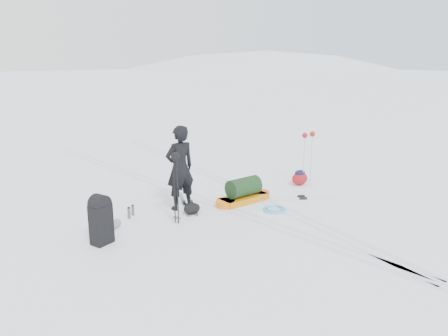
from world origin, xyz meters
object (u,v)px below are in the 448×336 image
(skier, at_px, (180,168))
(pulk_sled, at_px, (244,193))
(expedition_rucksack, at_px, (102,220))
(ski_poles_black, at_px, (176,165))

(skier, height_order, pulk_sled, skier)
(expedition_rucksack, relative_size, ski_poles_black, 0.63)
(pulk_sled, relative_size, expedition_rucksack, 1.64)
(pulk_sled, distance_m, ski_poles_black, 2.29)
(skier, relative_size, ski_poles_black, 1.27)
(expedition_rucksack, bearing_deg, pulk_sled, -16.66)
(skier, relative_size, pulk_sled, 1.23)
(expedition_rucksack, height_order, ski_poles_black, ski_poles_black)
(skier, distance_m, ski_poles_black, 0.95)
(pulk_sled, xyz_separation_m, expedition_rucksack, (-3.68, -0.06, 0.22))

